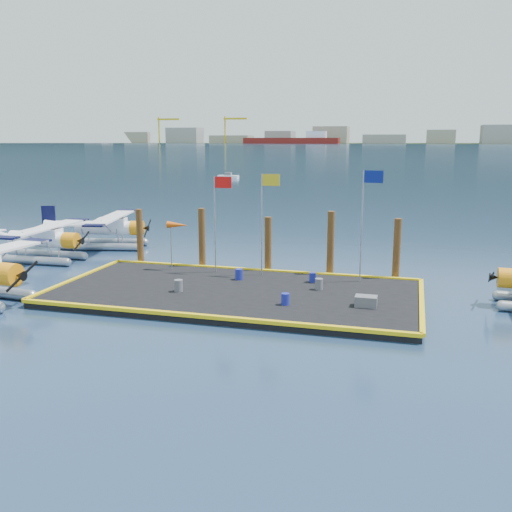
% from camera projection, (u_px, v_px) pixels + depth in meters
% --- Properties ---
extents(ground, '(4000.00, 4000.00, 0.00)m').
position_uv_depth(ground, '(235.00, 297.00, 31.83)').
color(ground, navy).
rests_on(ground, ground).
extents(dock, '(20.00, 10.00, 0.40)m').
position_uv_depth(dock, '(235.00, 293.00, 31.79)').
color(dock, black).
rests_on(dock, ground).
extents(dock_bumpers, '(20.25, 10.25, 0.18)m').
position_uv_depth(dock_bumpers, '(235.00, 288.00, 31.73)').
color(dock_bumpers, yellow).
rests_on(dock_bumpers, dock).
extents(far_backdrop, '(3050.00, 2050.00, 810.00)m').
position_uv_depth(far_backdrop, '(501.00, 138.00, 1606.95)').
color(far_backdrop, black).
rests_on(far_backdrop, ground).
extents(seaplane_b, '(8.47, 9.33, 3.33)m').
position_uv_depth(seaplane_b, '(42.00, 241.00, 40.72)').
color(seaplane_b, '#9399A1').
rests_on(seaplane_b, ground).
extents(seaplane_c, '(8.81, 9.58, 3.39)m').
position_uv_depth(seaplane_c, '(108.00, 230.00, 45.68)').
color(seaplane_c, '#9399A1').
rests_on(seaplane_c, ground).
extents(drum_0, '(0.46, 0.46, 0.64)m').
position_uv_depth(drum_0, '(239.00, 274.00, 34.01)').
color(drum_0, navy).
rests_on(drum_0, dock).
extents(drum_1, '(0.42, 0.42, 0.59)m').
position_uv_depth(drum_1, '(285.00, 299.00, 28.87)').
color(drum_1, navy).
rests_on(drum_1, dock).
extents(drum_2, '(0.45, 0.45, 0.63)m').
position_uv_depth(drum_2, '(319.00, 284.00, 31.76)').
color(drum_2, '#595A5F').
rests_on(drum_2, dock).
extents(drum_3, '(0.47, 0.47, 0.66)m').
position_uv_depth(drum_3, '(178.00, 286.00, 31.35)').
color(drum_3, '#595A5F').
rests_on(drum_3, dock).
extents(drum_4, '(0.40, 0.40, 0.56)m').
position_uv_depth(drum_4, '(313.00, 277.00, 33.43)').
color(drum_4, navy).
rests_on(drum_4, dock).
extents(crate, '(1.09, 0.72, 0.54)m').
position_uv_depth(crate, '(366.00, 301.00, 28.57)').
color(crate, '#595A5F').
rests_on(crate, dock).
extents(flagpole_red, '(1.14, 0.08, 6.00)m').
position_uv_depth(flagpole_red, '(218.00, 209.00, 35.12)').
color(flagpole_red, gray).
rests_on(flagpole_red, dock).
extents(flagpole_yellow, '(1.14, 0.08, 6.20)m').
position_uv_depth(flagpole_yellow, '(265.00, 209.00, 34.32)').
color(flagpole_yellow, gray).
rests_on(flagpole_yellow, dock).
extents(flagpole_blue, '(1.14, 0.08, 6.50)m').
position_uv_depth(flagpole_blue, '(366.00, 209.00, 32.72)').
color(flagpole_blue, gray).
rests_on(flagpole_blue, dock).
extents(windsock, '(1.40, 0.44, 3.12)m').
position_uv_depth(windsock, '(177.00, 226.00, 36.08)').
color(windsock, gray).
rests_on(windsock, dock).
extents(piling_0, '(0.44, 0.44, 4.00)m').
position_uv_depth(piling_0, '(140.00, 238.00, 38.74)').
color(piling_0, '#4C2D15').
rests_on(piling_0, ground).
extents(piling_1, '(0.44, 0.44, 4.20)m').
position_uv_depth(piling_1, '(202.00, 240.00, 37.55)').
color(piling_1, '#4C2D15').
rests_on(piling_1, ground).
extents(piling_2, '(0.44, 0.44, 3.80)m').
position_uv_depth(piling_2, '(268.00, 246.00, 36.41)').
color(piling_2, '#4C2D15').
rests_on(piling_2, ground).
extents(piling_3, '(0.44, 0.44, 4.30)m').
position_uv_depth(piling_3, '(331.00, 246.00, 35.32)').
color(piling_3, '#4C2D15').
rests_on(piling_3, ground).
extents(piling_4, '(0.44, 0.44, 4.00)m').
position_uv_depth(piling_4, '(397.00, 251.00, 34.30)').
color(piling_4, '#4C2D15').
rests_on(piling_4, ground).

